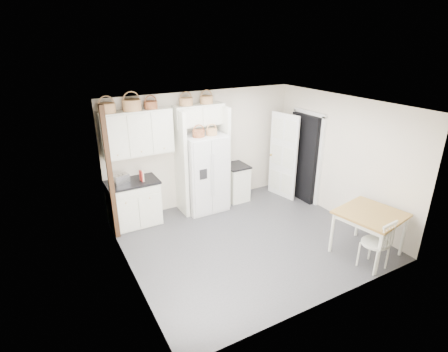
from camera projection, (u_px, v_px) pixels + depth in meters
floor at (249, 239)px, 6.80m from camera, size 4.50×4.50×0.00m
ceiling at (253, 106)px, 5.83m from camera, size 4.50×4.50×0.00m
wall_back at (203, 149)px, 7.94m from camera, size 4.50×0.00×4.50m
wall_left at (126, 204)px, 5.31m from camera, size 0.00×4.00×4.00m
wall_right at (340, 158)px, 7.32m from camera, size 0.00×4.00×4.00m
refrigerator at (204, 173)px, 7.73m from camera, size 0.90×0.72×1.74m
base_cab_left at (134, 203)px, 7.23m from camera, size 0.99×0.63×0.92m
base_cab_right at (236, 183)px, 8.35m from camera, size 0.48×0.57×0.84m
dining_table at (368, 233)px, 6.22m from camera, size 1.16×1.16×0.83m
windsor_chair at (375, 243)px, 5.81m from camera, size 0.51×0.47×0.97m
counter_left at (132, 182)px, 7.05m from camera, size 1.03×0.67×0.04m
counter_right at (236, 166)px, 8.18m from camera, size 0.51×0.61×0.04m
toaster at (121, 180)px, 6.86m from camera, size 0.33×0.25×0.21m
cookbook_red at (141, 176)px, 7.02m from camera, size 0.05×0.15×0.22m
cookbook_cream at (143, 176)px, 7.03m from camera, size 0.05×0.15×0.22m
basket_upper_a at (107, 108)px, 6.47m from camera, size 0.32×0.32×0.18m
basket_upper_b at (132, 105)px, 6.68m from camera, size 0.36×0.36×0.21m
basket_upper_c at (151, 105)px, 6.86m from camera, size 0.26×0.26×0.15m
basket_bridge_a at (186, 102)px, 7.19m from camera, size 0.28×0.28×0.16m
basket_bridge_b at (206, 100)px, 7.40m from camera, size 0.28×0.28×0.16m
basket_fridge_a at (199, 134)px, 7.23m from camera, size 0.26×0.26×0.14m
basket_fridge_b at (212, 132)px, 7.36m from camera, size 0.24×0.24×0.13m
upper_cabinet at (137, 133)px, 6.91m from camera, size 1.40×0.34×0.90m
bridge_cabinet at (199, 115)px, 7.43m from camera, size 1.12×0.34×0.45m
fridge_panel_left at (181, 164)px, 7.46m from camera, size 0.08×0.60×2.30m
fridge_panel_right at (223, 156)px, 7.91m from camera, size 0.08×0.60×2.30m
trim_post at (110, 175)px, 6.43m from camera, size 0.09×0.09×2.60m
doorway_void at (304, 158)px, 8.20m from camera, size 0.18×0.85×2.05m
door_slab at (283, 156)px, 8.31m from camera, size 0.21×0.79×2.05m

